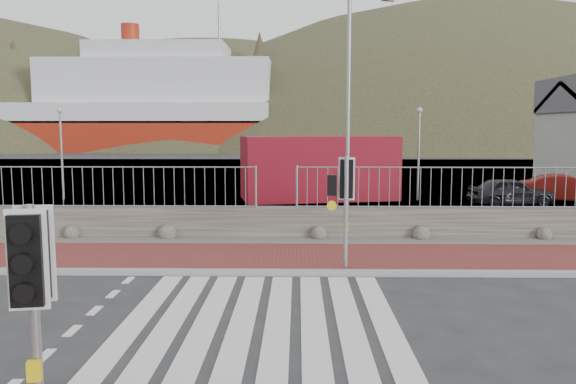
{
  "coord_description": "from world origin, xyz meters",
  "views": [
    {
      "loc": [
        0.63,
        -9.15,
        3.27
      ],
      "look_at": [
        0.42,
        3.0,
        1.86
      ],
      "focal_mm": 35.0,
      "sensor_mm": 36.0,
      "label": 1
    }
  ],
  "objects_px": {
    "traffic_signal_far": "(345,188)",
    "car_b": "(566,189)",
    "shipping_container": "(319,168)",
    "traffic_signal_near": "(33,277)",
    "car_a": "(511,191)",
    "streetlight": "(352,100)",
    "ferry": "(113,111)"
  },
  "relations": [
    {
      "from": "car_a",
      "to": "car_b",
      "type": "relative_size",
      "value": 0.93
    },
    {
      "from": "traffic_signal_near",
      "to": "streetlight",
      "type": "bearing_deg",
      "value": 60.84
    },
    {
      "from": "shipping_container",
      "to": "car_b",
      "type": "relative_size",
      "value": 1.85
    },
    {
      "from": "car_a",
      "to": "car_b",
      "type": "xyz_separation_m",
      "value": [
        2.7,
        0.87,
        0.02
      ]
    },
    {
      "from": "shipping_container",
      "to": "car_a",
      "type": "height_order",
      "value": "shipping_container"
    },
    {
      "from": "traffic_signal_near",
      "to": "shipping_container",
      "type": "bearing_deg",
      "value": 70.11
    },
    {
      "from": "shipping_container",
      "to": "traffic_signal_near",
      "type": "bearing_deg",
      "value": -111.8
    },
    {
      "from": "traffic_signal_far",
      "to": "shipping_container",
      "type": "relative_size",
      "value": 0.38
    },
    {
      "from": "car_a",
      "to": "car_b",
      "type": "bearing_deg",
      "value": -76.46
    },
    {
      "from": "shipping_container",
      "to": "car_a",
      "type": "relative_size",
      "value": 1.99
    },
    {
      "from": "traffic_signal_near",
      "to": "car_b",
      "type": "xyz_separation_m",
      "value": [
        14.14,
        19.12,
        -1.24
      ]
    },
    {
      "from": "ferry",
      "to": "streetlight",
      "type": "distance_m",
      "value": 65.56
    },
    {
      "from": "traffic_signal_far",
      "to": "car_b",
      "type": "xyz_separation_m",
      "value": [
        10.54,
        11.67,
        -1.28
      ]
    },
    {
      "from": "traffic_signal_near",
      "to": "car_b",
      "type": "height_order",
      "value": "traffic_signal_near"
    },
    {
      "from": "car_b",
      "to": "car_a",
      "type": "bearing_deg",
      "value": 122.64
    },
    {
      "from": "shipping_container",
      "to": "traffic_signal_far",
      "type": "bearing_deg",
      "value": -101.51
    },
    {
      "from": "traffic_signal_near",
      "to": "car_b",
      "type": "bearing_deg",
      "value": 43.41
    },
    {
      "from": "traffic_signal_far",
      "to": "car_a",
      "type": "relative_size",
      "value": 0.76
    },
    {
      "from": "car_a",
      "to": "ferry",
      "type": "bearing_deg",
      "value": 28.3
    },
    {
      "from": "ferry",
      "to": "car_a",
      "type": "xyz_separation_m",
      "value": [
        34.18,
        -53.61,
        -4.78
      ]
    },
    {
      "from": "traffic_signal_far",
      "to": "streetlight",
      "type": "bearing_deg",
      "value": -91.04
    },
    {
      "from": "ferry",
      "to": "shipping_container",
      "type": "relative_size",
      "value": 7.32
    },
    {
      "from": "car_b",
      "to": "traffic_signal_near",
      "type": "bearing_deg",
      "value": 158.4
    },
    {
      "from": "shipping_container",
      "to": "ferry",
      "type": "bearing_deg",
      "value": 104.91
    },
    {
      "from": "traffic_signal_near",
      "to": "streetlight",
      "type": "height_order",
      "value": "streetlight"
    },
    {
      "from": "ferry",
      "to": "shipping_container",
      "type": "distance_m",
      "value": 58.07
    },
    {
      "from": "traffic_signal_far",
      "to": "shipping_container",
      "type": "xyz_separation_m",
      "value": [
        -0.11,
        12.76,
        -0.46
      ]
    },
    {
      "from": "traffic_signal_near",
      "to": "ferry",
      "type": "bearing_deg",
      "value": 97.46
    },
    {
      "from": "streetlight",
      "to": "car_b",
      "type": "relative_size",
      "value": 1.96
    },
    {
      "from": "shipping_container",
      "to": "car_b",
      "type": "xyz_separation_m",
      "value": [
        10.65,
        -1.09,
        -0.82
      ]
    },
    {
      "from": "ferry",
      "to": "car_a",
      "type": "distance_m",
      "value": 63.76
    },
    {
      "from": "traffic_signal_far",
      "to": "car_a",
      "type": "distance_m",
      "value": 13.41
    }
  ]
}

